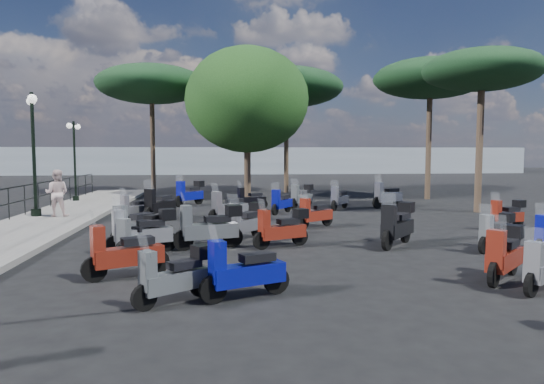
{
  "coord_description": "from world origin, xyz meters",
  "views": [
    {
      "loc": [
        -0.59,
        -12.52,
        2.46
      ],
      "look_at": [
        1.05,
        2.69,
        1.2
      ],
      "focal_mm": 32.0,
      "sensor_mm": 36.0,
      "label": 1
    }
  ],
  "objects": [
    {
      "name": "ground",
      "position": [
        0.0,
        0.0,
        0.0
      ],
      "size": [
        120.0,
        120.0,
        0.0
      ],
      "primitive_type": "plane",
      "color": "black",
      "rests_on": "ground"
    },
    {
      "name": "sidewalk",
      "position": [
        -6.5,
        3.0,
        0.07
      ],
      "size": [
        3.0,
        30.0,
        0.15
      ],
      "primitive_type": "cube",
      "color": "slate",
      "rests_on": "ground"
    },
    {
      "name": "lamp_post_1",
      "position": [
        -7.24,
        5.75,
        2.68
      ],
      "size": [
        0.69,
        1.23,
        4.44
      ],
      "rotation": [
        0.0,
        0.0,
        0.39
      ],
      "color": "black",
      "rests_on": "sidewalk"
    },
    {
      "name": "lamp_post_2",
      "position": [
        -7.46,
        11.44,
        2.3
      ],
      "size": [
        0.4,
        1.1,
        3.77
      ],
      "rotation": [
        0.0,
        0.0,
        -0.17
      ],
      "color": "black",
      "rests_on": "sidewalk"
    },
    {
      "name": "pedestrian_far",
      "position": [
        -6.41,
        5.51,
        1.0
      ],
      "size": [
        0.83,
        0.64,
        1.69
      ],
      "primitive_type": "imported",
      "rotation": [
        0.0,
        0.0,
        3.14
      ],
      "color": "#C8ADAB",
      "rests_on": "sidewalk"
    },
    {
      "name": "scooter_1",
      "position": [
        -1.33,
        -4.68,
        0.45
      ],
      "size": [
        1.28,
        1.01,
        1.19
      ],
      "rotation": [
        0.0,
        0.0,
        2.2
      ],
      "color": "black",
      "rests_on": "ground"
    },
    {
      "name": "scooter_2",
      "position": [
        -2.87,
        0.64,
        0.48
      ],
      "size": [
        1.11,
        1.48,
        1.39
      ],
      "rotation": [
        0.0,
        0.0,
        2.52
      ],
      "color": "black",
      "rests_on": "ground"
    },
    {
      "name": "scooter_3",
      "position": [
        -2.47,
        -0.63,
        0.53
      ],
      "size": [
        1.67,
        0.9,
        1.4
      ],
      "rotation": [
        0.0,
        0.0,
        1.96
      ],
      "color": "black",
      "rests_on": "ground"
    },
    {
      "name": "scooter_4",
      "position": [
        -3.61,
        5.15,
        0.42
      ],
      "size": [
        1.15,
        1.14,
        1.21
      ],
      "rotation": [
        0.0,
        0.0,
        2.35
      ],
      "color": "black",
      "rests_on": "ground"
    },
    {
      "name": "scooter_5",
      "position": [
        -1.98,
        9.95,
        0.56
      ],
      "size": [
        1.29,
        1.57,
        1.48
      ],
      "rotation": [
        0.0,
        0.0,
        2.48
      ],
      "color": "black",
      "rests_on": "ground"
    },
    {
      "name": "scooter_6",
      "position": [
        -2.46,
        -2.95,
        0.47
      ],
      "size": [
        1.59,
        0.91,
        1.37
      ],
      "rotation": [
        0.0,
        0.0,
        2.02
      ],
      "color": "black",
      "rests_on": "ground"
    },
    {
      "name": "scooter_7",
      "position": [
        -2.56,
        -0.75,
        0.45
      ],
      "size": [
        0.9,
        1.34,
        1.19
      ],
      "rotation": [
        0.0,
        0.0,
        2.61
      ],
      "color": "black",
      "rests_on": "ground"
    },
    {
      "name": "scooter_8",
      "position": [
        -0.87,
        -0.2,
        0.55
      ],
      "size": [
        1.78,
        0.77,
        1.45
      ],
      "rotation": [
        0.0,
        0.0,
        1.84
      ],
      "color": "black",
      "rests_on": "ground"
    },
    {
      "name": "scooter_9",
      "position": [
        -2.81,
        5.43,
        0.51
      ],
      "size": [
        1.04,
        1.69,
        1.48
      ],
      "rotation": [
        0.0,
        0.0,
        2.65
      ],
      "color": "black",
      "rests_on": "ground"
    },
    {
      "name": "scooter_10",
      "position": [
        0.69,
        7.98,
        0.43
      ],
      "size": [
        1.47,
        0.8,
        1.25
      ],
      "rotation": [
        0.0,
        0.0,
        1.99
      ],
      "color": "black",
      "rests_on": "ground"
    },
    {
      "name": "scooter_11",
      "position": [
        -0.21,
        -4.55,
        0.46
      ],
      "size": [
        1.56,
        0.82,
        1.31
      ],
      "rotation": [
        0.0,
        0.0,
        1.96
      ],
      "color": "black",
      "rests_on": "ground"
    },
    {
      "name": "scooter_12",
      "position": [
        0.99,
        -0.24,
        0.49
      ],
      "size": [
        1.52,
        0.86,
        1.29
      ],
      "rotation": [
        0.0,
        0.0,
        1.99
      ],
      "color": "black",
      "rests_on": "ground"
    },
    {
      "name": "scooter_13",
      "position": [
        0.12,
        0.94,
        0.5
      ],
      "size": [
        1.14,
        1.44,
        1.34
      ],
      "rotation": [
        0.0,
        0.0,
        2.51
      ],
      "color": "black",
      "rests_on": "ground"
    },
    {
      "name": "scooter_14",
      "position": [
        -0.31,
        4.6,
        0.48
      ],
      "size": [
        1.47,
        1.14,
        1.4
      ],
      "rotation": [
        0.0,
        0.0,
        2.21
      ],
      "color": "black",
      "rests_on": "ground"
    },
    {
      "name": "scooter_15",
      "position": [
        3.01,
        8.6,
        0.5
      ],
      "size": [
        1.22,
        1.36,
        1.33
      ],
      "rotation": [
        0.0,
        0.0,
        2.43
      ],
      "color": "black",
      "rests_on": "ground"
    },
    {
      "name": "scooter_17",
      "position": [
        4.81,
        -3.93,
        0.5
      ],
      "size": [
        1.34,
        1.26,
        1.34
      ],
      "rotation": [
        0.0,
        0.0,
        2.32
      ],
      "color": "black",
      "rests_on": "ground"
    },
    {
      "name": "scooter_18",
      "position": [
        4.01,
        -0.41,
        0.55
      ],
      "size": [
        1.35,
        1.5,
        1.47
      ],
      "rotation": [
        0.0,
        0.0,
        2.43
      ],
      "color": "black",
      "rests_on": "ground"
    },
    {
      "name": "scooter_19",
      "position": [
        2.48,
        2.91,
        0.44
      ],
      "size": [
        1.35,
        1.02,
        1.26
      ],
      "rotation": [
        0.0,
        0.0,
        2.19
      ],
      "color": "black",
      "rests_on": "ground"
    },
    {
      "name": "scooter_20",
      "position": [
        1.84,
        6.58,
        0.44
      ],
      "size": [
        0.99,
        1.39,
        1.28
      ],
      "rotation": [
        0.0,
        0.0,
        2.55
      ],
      "color": "black",
      "rests_on": "ground"
    },
    {
      "name": "scooter_21",
      "position": [
        4.5,
        7.75,
        0.44
      ],
      "size": [
        1.05,
        1.34,
        1.28
      ],
      "rotation": [
        0.0,
        0.0,
        2.5
      ],
      "color": "black",
      "rests_on": "ground"
    },
    {
      "name": "scooter_23",
      "position": [
        5.08,
        -4.7,
        0.42
      ],
      "size": [
        1.32,
        0.92,
        1.2
      ],
      "rotation": [
        0.0,
        0.0,
        2.15
      ],
      "color": "black",
      "rests_on": "ground"
    },
    {
      "name": "scooter_25",
      "position": [
        6.24,
        -1.26,
        0.46
      ],
      "size": [
        1.35,
        0.95,
        1.21
      ],
      "rotation": [
        0.0,
        0.0,
        2.14
      ],
      "color": "black",
      "rests_on": "ground"
    },
    {
      "name": "scooter_26",
      "position": [
        8.56,
        1.99,
        0.46
      ],
      "size": [
        1.47,
        0.7,
        1.21
      ],
      "rotation": [
        0.0,
        0.0,
        1.89
      ],
      "color": "black",
      "rests_on": "ground"
    },
    {
      "name": "scooter_27",
      "position": [
        6.79,
        8.22,
        0.51
      ],
      "size": [
        1.66,
        1.03,
        1.46
      ],
      "rotation": [
        0.0,
        0.0,
        2.07
      ],
      "color": "black",
      "rests_on": "ground"
    },
    {
      "name": "broadleaf_tree",
      "position": [
        0.87,
        13.22,
        5.19
      ],
      "size": [
        6.52,
        6.52,
        7.97
      ],
      "color": "#38281E",
      "rests_on": "ground"
    },
    {
      "name": "pine_0",
      "position": [
        3.44,
        16.77,
        6.33
      ],
      "size": [
        6.84,
        6.84,
        7.54
      ],
      "color": "#38281E",
      "rests_on": "ground"
    },
    {
      "name": "pine_1",
      "position": [
        10.26,
        11.83,
        6.23
      ],
      "size": [
        5.85,
        5.85,
        7.27
      ],
      "color": "#38281E",
      "rests_on": "ground"
    },
    {
      "name": "pine_2",
      "position": [
        -4.53,
        16.89,
        6.41
      ],
      "size": [
        6.44,
        6.44,
        7.56
      ],
      "color": "#38281E",
      "rests_on": "ground"
    },
    {
      "name": "pine_3",
      "position": [
        9.93,
        6.24,
        5.72
      ],
      "size": [
        4.74,
        4.74,
        6.58
      ],
      "color": "#38281E",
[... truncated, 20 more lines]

